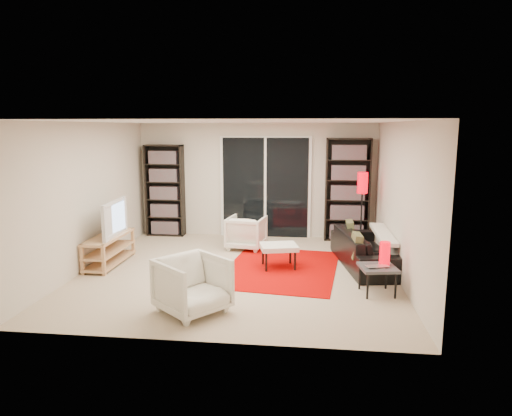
{
  "coord_description": "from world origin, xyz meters",
  "views": [
    {
      "loc": [
        1.1,
        -7.06,
        2.32
      ],
      "look_at": [
        0.25,
        0.3,
        1.0
      ],
      "focal_mm": 32.0,
      "sensor_mm": 36.0,
      "label": 1
    }
  ],
  "objects_px": {
    "bookshelf_right": "(347,190)",
    "side_table": "(378,269)",
    "bookshelf_left": "(165,191)",
    "ottoman": "(279,248)",
    "armchair_back": "(246,232)",
    "armchair_front": "(193,285)",
    "floor_lamp": "(362,190)",
    "tv_stand": "(109,249)",
    "sofa": "(366,249)"
  },
  "relations": [
    {
      "from": "bookshelf_right",
      "to": "side_table",
      "type": "relative_size",
      "value": 3.74
    },
    {
      "from": "bookshelf_left",
      "to": "ottoman",
      "type": "relative_size",
      "value": 2.82
    },
    {
      "from": "side_table",
      "to": "ottoman",
      "type": "bearing_deg",
      "value": 144.59
    },
    {
      "from": "bookshelf_left",
      "to": "ottoman",
      "type": "distance_m",
      "value": 3.37
    },
    {
      "from": "armchair_back",
      "to": "side_table",
      "type": "height_order",
      "value": "armchair_back"
    },
    {
      "from": "ottoman",
      "to": "armchair_back",
      "type": "bearing_deg",
      "value": 121.15
    },
    {
      "from": "armchair_front",
      "to": "floor_lamp",
      "type": "relative_size",
      "value": 0.53
    },
    {
      "from": "bookshelf_right",
      "to": "armchair_front",
      "type": "height_order",
      "value": "bookshelf_right"
    },
    {
      "from": "bookshelf_right",
      "to": "ottoman",
      "type": "xyz_separation_m",
      "value": [
        -1.27,
        -2.08,
        -0.7
      ]
    },
    {
      "from": "tv_stand",
      "to": "armchair_front",
      "type": "relative_size",
      "value": 1.66
    },
    {
      "from": "sofa",
      "to": "armchair_back",
      "type": "distance_m",
      "value": 2.33
    },
    {
      "from": "ottoman",
      "to": "bookshelf_left",
      "type": "bearing_deg",
      "value": 141.22
    },
    {
      "from": "armchair_front",
      "to": "floor_lamp",
      "type": "distance_m",
      "value": 4.26
    },
    {
      "from": "tv_stand",
      "to": "armchair_front",
      "type": "bearing_deg",
      "value": -43.82
    },
    {
      "from": "bookshelf_left",
      "to": "bookshelf_right",
      "type": "relative_size",
      "value": 0.93
    },
    {
      "from": "armchair_front",
      "to": "floor_lamp",
      "type": "height_order",
      "value": "floor_lamp"
    },
    {
      "from": "bookshelf_left",
      "to": "tv_stand",
      "type": "height_order",
      "value": "bookshelf_left"
    },
    {
      "from": "bookshelf_left",
      "to": "armchair_back",
      "type": "height_order",
      "value": "bookshelf_left"
    },
    {
      "from": "sofa",
      "to": "floor_lamp",
      "type": "bearing_deg",
      "value": -11.28
    },
    {
      "from": "tv_stand",
      "to": "bookshelf_left",
      "type": "bearing_deg",
      "value": 82.02
    },
    {
      "from": "bookshelf_right",
      "to": "armchair_back",
      "type": "height_order",
      "value": "bookshelf_right"
    },
    {
      "from": "floor_lamp",
      "to": "bookshelf_left",
      "type": "bearing_deg",
      "value": 171.01
    },
    {
      "from": "bookshelf_left",
      "to": "armchair_back",
      "type": "bearing_deg",
      "value": -25.93
    },
    {
      "from": "side_table",
      "to": "floor_lamp",
      "type": "distance_m",
      "value": 2.59
    },
    {
      "from": "armchair_back",
      "to": "ottoman",
      "type": "bearing_deg",
      "value": 130.05
    },
    {
      "from": "armchair_front",
      "to": "ottoman",
      "type": "height_order",
      "value": "armchair_front"
    },
    {
      "from": "armchair_front",
      "to": "side_table",
      "type": "height_order",
      "value": "armchair_front"
    },
    {
      "from": "sofa",
      "to": "floor_lamp",
      "type": "xyz_separation_m",
      "value": [
        0.03,
        1.14,
        0.85
      ]
    },
    {
      "from": "bookshelf_left",
      "to": "ottoman",
      "type": "bearing_deg",
      "value": -38.78
    },
    {
      "from": "tv_stand",
      "to": "side_table",
      "type": "bearing_deg",
      "value": -12.0
    },
    {
      "from": "bookshelf_left",
      "to": "tv_stand",
      "type": "distance_m",
      "value": 2.32
    },
    {
      "from": "armchair_front",
      "to": "bookshelf_left",
      "type": "bearing_deg",
      "value": 62.53
    },
    {
      "from": "bookshelf_right",
      "to": "tv_stand",
      "type": "xyz_separation_m",
      "value": [
        -4.16,
        -2.19,
        -0.79
      ]
    },
    {
      "from": "bookshelf_right",
      "to": "armchair_front",
      "type": "distance_m",
      "value": 4.67
    },
    {
      "from": "sofa",
      "to": "armchair_front",
      "type": "height_order",
      "value": "armchair_front"
    },
    {
      "from": "bookshelf_right",
      "to": "floor_lamp",
      "type": "distance_m",
      "value": 0.69
    },
    {
      "from": "tv_stand",
      "to": "armchair_back",
      "type": "bearing_deg",
      "value": 30.17
    },
    {
      "from": "bookshelf_left",
      "to": "bookshelf_right",
      "type": "xyz_separation_m",
      "value": [
        3.85,
        -0.0,
        0.07
      ]
    },
    {
      "from": "floor_lamp",
      "to": "ottoman",
      "type": "bearing_deg",
      "value": -136.1
    },
    {
      "from": "tv_stand",
      "to": "floor_lamp",
      "type": "relative_size",
      "value": 0.88
    },
    {
      "from": "bookshelf_right",
      "to": "ottoman",
      "type": "relative_size",
      "value": 3.04
    },
    {
      "from": "armchair_front",
      "to": "side_table",
      "type": "distance_m",
      "value": 2.59
    },
    {
      "from": "tv_stand",
      "to": "armchair_front",
      "type": "height_order",
      "value": "armchair_front"
    },
    {
      "from": "bookshelf_right",
      "to": "floor_lamp",
      "type": "height_order",
      "value": "bookshelf_right"
    },
    {
      "from": "bookshelf_right",
      "to": "sofa",
      "type": "relative_size",
      "value": 1.06
    },
    {
      "from": "sofa",
      "to": "side_table",
      "type": "bearing_deg",
      "value": 170.52
    },
    {
      "from": "bookshelf_left",
      "to": "ottoman",
      "type": "xyz_separation_m",
      "value": [
        2.58,
        -2.08,
        -0.63
      ]
    },
    {
      "from": "tv_stand",
      "to": "side_table",
      "type": "height_order",
      "value": "tv_stand"
    },
    {
      "from": "armchair_front",
      "to": "side_table",
      "type": "bearing_deg",
      "value": -28.27
    },
    {
      "from": "armchair_back",
      "to": "floor_lamp",
      "type": "distance_m",
      "value": 2.35
    }
  ]
}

